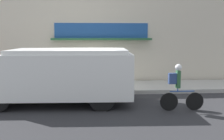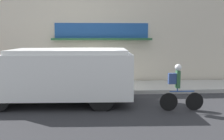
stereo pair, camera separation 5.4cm
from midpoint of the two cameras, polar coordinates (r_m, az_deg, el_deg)
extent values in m
plane|color=#2B2B2D|center=(11.26, -5.54, -5.48)|extent=(70.00, 70.00, 0.00)
cube|color=#ADAAA3|center=(12.48, -5.40, -3.80)|extent=(28.00, 2.52, 0.17)
cube|color=beige|center=(13.71, -5.38, 6.27)|extent=(16.86, 0.18, 4.48)
cube|color=#1E4C93|center=(13.60, -2.40, 8.55)|extent=(4.79, 0.05, 0.77)
cube|color=#235633|center=(13.33, -2.35, 6.73)|extent=(5.03, 0.57, 0.10)
cube|color=white|center=(9.83, -9.28, -0.90)|extent=(4.58, 2.55, 1.56)
cube|color=white|center=(9.74, -9.38, 4.07)|extent=(4.21, 2.35, 0.14)
cube|color=red|center=(11.45, -14.54, 0.52)|extent=(0.04, 0.44, 0.44)
cylinder|color=black|center=(11.44, -20.07, -3.35)|extent=(0.93, 0.29, 0.92)
cylinder|color=black|center=(10.88, -2.33, -3.43)|extent=(0.93, 0.29, 0.92)
cylinder|color=black|center=(8.85, -2.38, -5.96)|extent=(0.93, 0.29, 0.92)
cylinder|color=black|center=(9.35, 17.38, -6.53)|extent=(0.61, 0.04, 0.61)
cylinder|color=black|center=(9.07, 12.12, -6.79)|extent=(0.61, 0.04, 0.61)
cylinder|color=#234793|center=(9.12, 14.86, -4.50)|extent=(0.84, 0.04, 0.04)
cylinder|color=#234793|center=(9.06, 13.95, -4.16)|extent=(0.04, 0.04, 0.12)
cube|color=#2D5B38|center=(9.00, 14.01, -1.98)|extent=(0.12, 0.20, 0.58)
sphere|color=white|center=(8.95, 14.09, 0.57)|extent=(0.22, 0.22, 0.22)
cube|color=navy|center=(8.94, 12.86, -1.82)|extent=(0.26, 0.14, 0.36)
cylinder|color=#2D5138|center=(12.68, -18.15, -1.63)|extent=(0.46, 0.46, 0.84)
cylinder|color=black|center=(12.62, -18.23, 0.35)|extent=(0.47, 0.47, 0.04)
camera|label=1|loc=(0.03, -90.14, -0.02)|focal=42.00mm
camera|label=2|loc=(0.03, 89.86, 0.02)|focal=42.00mm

